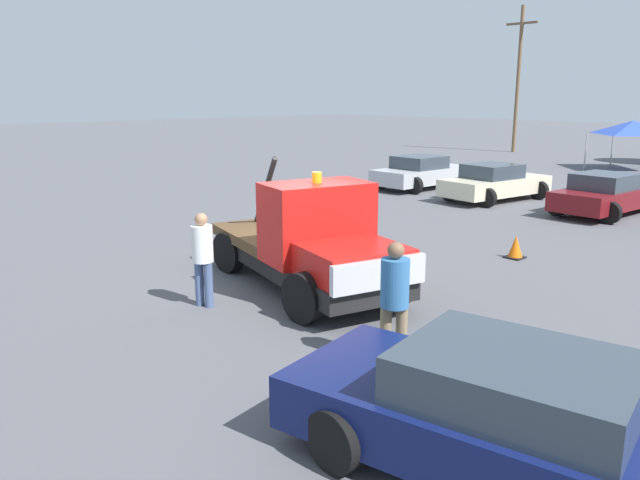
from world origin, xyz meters
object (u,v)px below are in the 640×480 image
object	(u,v)px
tow_truck	(311,245)
person_near_truck	(395,295)
parked_car_silver	(422,172)
parked_car_maroon	(606,195)
person_at_hood	(203,253)
foreground_car	(535,426)
utility_pole	(518,76)
traffic_cone	(516,248)
canopy_tent_blue	(633,128)
parked_car_cream	(494,183)

from	to	relation	value
tow_truck	person_near_truck	bearing A→B (deg)	-9.20
parked_car_silver	parked_car_maroon	world-z (taller)	same
person_at_hood	tow_truck	bearing A→B (deg)	-36.91
foreground_car	utility_pole	world-z (taller)	utility_pole
person_at_hood	parked_car_maroon	bearing A→B (deg)	-23.62
utility_pole	foreground_car	bearing A→B (deg)	-59.31
foreground_car	parked_car_silver	distance (m)	20.32
traffic_cone	parked_car_maroon	bearing A→B (deg)	97.80
traffic_cone	utility_pole	size ratio (longest dim) A/B	0.06
parked_car_maroon	canopy_tent_blue	xyz separation A→B (m)	(-4.49, 13.39, 1.49)
foreground_car	parked_car_maroon	bearing A→B (deg)	99.26
parked_car_maroon	traffic_cone	bearing A→B (deg)	-169.24
foreground_car	parked_car_cream	bearing A→B (deg)	111.53
canopy_tent_blue	utility_pole	world-z (taller)	utility_pole
person_near_truck	parked_car_maroon	size ratio (longest dim) A/B	0.42
person_near_truck	parked_car_silver	world-z (taller)	person_near_truck
person_near_truck	person_at_hood	bearing A→B (deg)	-123.97
canopy_tent_blue	foreground_car	bearing A→B (deg)	-70.19
foreground_car	traffic_cone	world-z (taller)	foreground_car
tow_truck	traffic_cone	world-z (taller)	tow_truck
canopy_tent_blue	person_at_hood	bearing A→B (deg)	-83.01
tow_truck	parked_car_cream	xyz separation A→B (m)	(-3.51, 12.16, -0.28)
parked_car_maroon	utility_pole	size ratio (longest dim) A/B	0.46
traffic_cone	utility_pole	world-z (taller)	utility_pole
parked_car_cream	parked_car_maroon	world-z (taller)	same
tow_truck	parked_car_maroon	bearing A→B (deg)	102.10
person_near_truck	traffic_cone	bearing A→B (deg)	154.17
parked_car_silver	parked_car_cream	bearing A→B (deg)	-95.91
traffic_cone	canopy_tent_blue	bearing A→B (deg)	104.91
person_at_hood	utility_pole	world-z (taller)	utility_pole
person_at_hood	parked_car_cream	distance (m)	14.49
parked_car_cream	parked_car_maroon	size ratio (longest dim) A/B	1.04
tow_truck	canopy_tent_blue	bearing A→B (deg)	113.04
person_at_hood	parked_car_silver	world-z (taller)	person_at_hood
tow_truck	foreground_car	xyz separation A→B (m)	(6.17, -2.62, -0.28)
parked_car_maroon	person_near_truck	bearing A→B (deg)	-165.00
canopy_tent_blue	traffic_cone	distance (m)	21.31
foreground_car	person_near_truck	bearing A→B (deg)	145.69
tow_truck	utility_pole	bearing A→B (deg)	127.97
parked_car_silver	canopy_tent_blue	distance (m)	13.57
parked_car_maroon	traffic_cone	world-z (taller)	parked_car_maroon
traffic_cone	parked_car_silver	bearing A→B (deg)	139.41
canopy_tent_blue	traffic_cone	bearing A→B (deg)	-75.09
parked_car_maroon	traffic_cone	distance (m)	7.20
tow_truck	parked_car_silver	bearing A→B (deg)	133.86
person_near_truck	traffic_cone	world-z (taller)	person_near_truck
person_at_hood	canopy_tent_blue	distance (m)	28.03
person_near_truck	person_at_hood	world-z (taller)	person_near_truck
tow_truck	parked_car_silver	distance (m)	14.58
tow_truck	canopy_tent_blue	size ratio (longest dim) A/B	1.73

